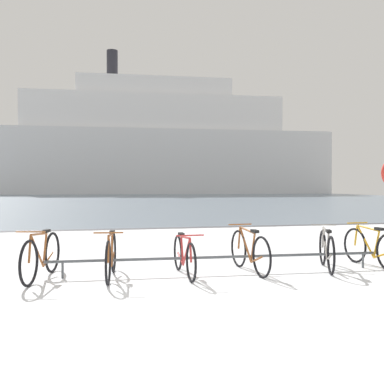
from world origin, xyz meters
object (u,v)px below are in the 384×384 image
object	(u,v)px
bicycle_1	(111,256)
bicycle_3	(249,251)
bicycle_2	(184,256)
ferry_ship	(160,147)
bicycle_4	(327,250)
bicycle_0	(41,256)
bicycle_5	(371,248)

from	to	relation	value
bicycle_1	bicycle_3	world-z (taller)	bicycle_3
bicycle_2	bicycle_3	bearing A→B (deg)	3.18
ferry_ship	bicycle_2	bearing A→B (deg)	-97.82
bicycle_1	bicycle_4	size ratio (longest dim) A/B	1.11
bicycle_2	bicycle_3	size ratio (longest dim) A/B	0.98
bicycle_0	bicycle_4	world-z (taller)	bicycle_0
bicycle_5	ferry_ship	distance (m)	70.62
bicycle_5	ferry_ship	xyz separation A→B (m)	(5.97, 69.90, 8.09)
bicycle_2	bicycle_5	xyz separation A→B (m)	(3.64, 0.03, 0.02)
bicycle_5	ferry_ship	size ratio (longest dim) A/B	0.03
bicycle_1	bicycle_3	xyz separation A→B (m)	(2.44, 0.00, 0.00)
bicycle_1	bicycle_2	world-z (taller)	bicycle_1
bicycle_1	bicycle_3	distance (m)	2.44
bicycle_1	ferry_ship	distance (m)	71.17
ferry_ship	bicycle_0	bearing A→B (deg)	-99.74
bicycle_4	bicycle_0	bearing A→B (deg)	176.90
bicycle_1	bicycle_3	size ratio (longest dim) A/B	1.00
bicycle_1	bicycle_5	xyz separation A→B (m)	(4.87, -0.03, -0.00)
bicycle_5	bicycle_4	bearing A→B (deg)	-176.79
bicycle_5	ferry_ship	world-z (taller)	ferry_ship
bicycle_3	bicycle_4	world-z (taller)	bicycle_3
bicycle_1	ferry_ship	size ratio (longest dim) A/B	0.03
bicycle_1	bicycle_2	distance (m)	1.23
bicycle_0	bicycle_2	size ratio (longest dim) A/B	1.04
bicycle_1	bicycle_2	size ratio (longest dim) A/B	1.02
bicycle_3	bicycle_4	xyz separation A→B (m)	(1.47, -0.09, -0.01)
bicycle_0	bicycle_2	distance (m)	2.37
ferry_ship	bicycle_1	bearing A→B (deg)	-98.82
bicycle_1	bicycle_0	bearing A→B (deg)	170.51
bicycle_2	ferry_ship	bearing A→B (deg)	82.18
bicycle_0	bicycle_3	xyz separation A→B (m)	(3.56, -0.19, -0.01)
bicycle_2	bicycle_3	world-z (taller)	bicycle_3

